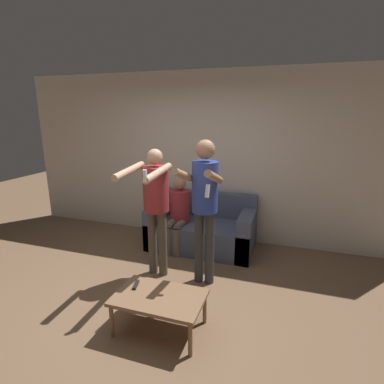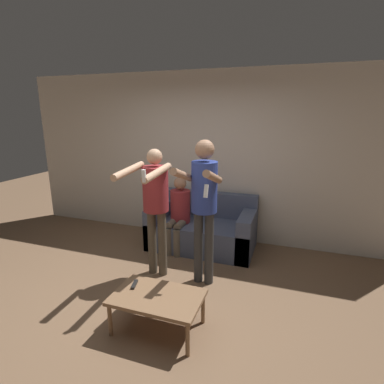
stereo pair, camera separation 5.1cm
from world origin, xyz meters
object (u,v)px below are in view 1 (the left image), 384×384
couch (202,229)px  person_seated (179,211)px  coffee_table (159,299)px  person_standing_left (155,198)px  remote_on_table (136,285)px  person_standing_right (204,197)px

couch → person_seated: (-0.32, -0.19, 0.33)m
person_seated → coffee_table: bearing=-75.2°
person_standing_left → remote_on_table: person_standing_left is taller
couch → person_seated: 0.50m
person_standing_left → person_seated: size_ratio=1.45×
coffee_table → remote_on_table: size_ratio=5.56×
person_standing_left → person_standing_right: size_ratio=0.93×
couch → coffee_table: (0.14, -1.94, 0.05)m
person_seated → remote_on_table: (0.17, -1.67, -0.23)m
couch → person_seated: size_ratio=1.42×
person_standing_right → coffee_table: (-0.17, -0.94, -0.78)m
person_standing_right → coffee_table: person_standing_right is taller
couch → person_standing_left: (-0.31, -1.01, 0.76)m
person_standing_right → person_seated: 1.14m
coffee_table → remote_on_table: (-0.29, 0.08, 0.05)m
coffee_table → remote_on_table: remote_on_table is taller
couch → coffee_table: bearing=-85.8°
person_standing_right → remote_on_table: (-0.46, -0.86, -0.72)m
couch → person_seated: bearing=-149.5°
person_seated → coffee_table: person_seated is taller
couch → remote_on_table: (-0.15, -1.86, 0.10)m
couch → coffee_table: 1.95m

